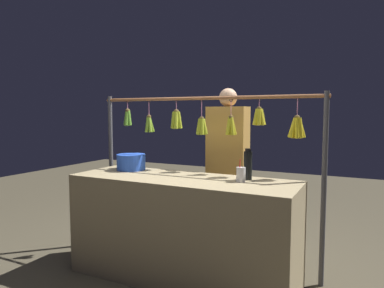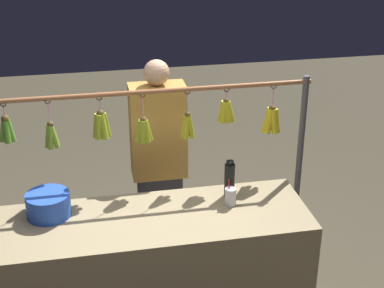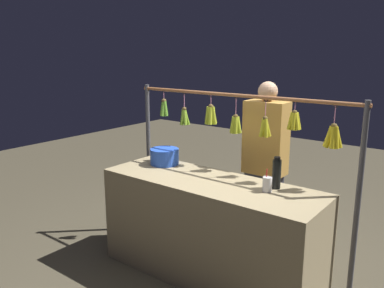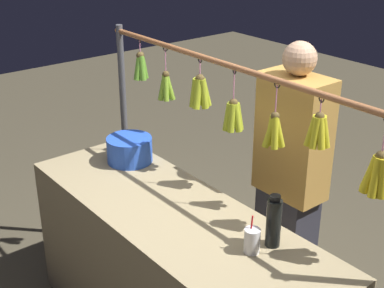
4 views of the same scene
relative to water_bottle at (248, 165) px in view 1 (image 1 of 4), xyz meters
The scene contains 7 objects.
ground_plane 1.16m from the water_bottle, 18.14° to the left, with size 12.00×12.00×0.00m, color #4B4332.
market_counter 0.80m from the water_bottle, 18.14° to the left, with size 1.98×0.66×0.90m, color tan.
display_rack 0.58m from the water_bottle, 24.85° to the right, with size 2.28×0.13×1.63m.
water_bottle is the anchor object (origin of this frame).
blue_bucket 1.18m from the water_bottle, ahead, with size 0.28×0.28×0.15m, color blue.
drink_cup 0.13m from the water_bottle, 79.49° to the left, with size 0.08×0.08×0.18m.
vendor_person 0.71m from the water_bottle, 55.00° to the right, with size 0.40×0.22×1.70m.
Camera 1 is at (-1.43, 2.65, 1.45)m, focal length 33.14 mm.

